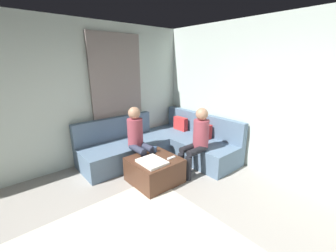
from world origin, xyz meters
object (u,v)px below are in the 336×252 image
object	(u,v)px
coffee_mug	(155,149)
game_remote	(171,158)
ottoman	(154,170)
person_on_couch_side	(138,137)
person_on_couch_back	(197,139)
sectional_couch	(163,145)

from	to	relation	value
coffee_mug	game_remote	bearing A→B (deg)	5.71
ottoman	person_on_couch_side	distance (m)	0.67
ottoman	game_remote	bearing A→B (deg)	50.71
coffee_mug	person_on_couch_back	world-z (taller)	person_on_couch_back
coffee_mug	person_on_couch_back	distance (m)	0.78
person_on_couch_side	sectional_couch	bearing A→B (deg)	-168.05
person_on_couch_back	coffee_mug	bearing A→B (deg)	51.96
coffee_mug	person_on_couch_side	xyz separation A→B (m)	(-0.28, -0.16, 0.19)
ottoman	person_on_couch_side	xyz separation A→B (m)	(-0.50, 0.02, 0.45)
sectional_couch	person_on_couch_side	distance (m)	0.81
person_on_couch_back	ottoman	bearing A→B (deg)	72.41
sectional_couch	ottoman	distance (m)	0.97
sectional_couch	person_on_couch_back	xyz separation A→B (m)	(0.89, 0.06, 0.38)
sectional_couch	ottoman	size ratio (longest dim) A/B	3.36
ottoman	game_remote	distance (m)	0.36
game_remote	person_on_couch_back	distance (m)	0.60
ottoman	person_on_couch_side	world-z (taller)	person_on_couch_side
game_remote	person_on_couch_back	world-z (taller)	person_on_couch_back
sectional_couch	ottoman	xyz separation A→B (m)	(0.65, -0.72, -0.07)
ottoman	person_on_couch_back	xyz separation A→B (m)	(0.25, 0.78, 0.45)
game_remote	person_on_couch_side	world-z (taller)	person_on_couch_side
coffee_mug	person_on_couch_side	distance (m)	0.37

